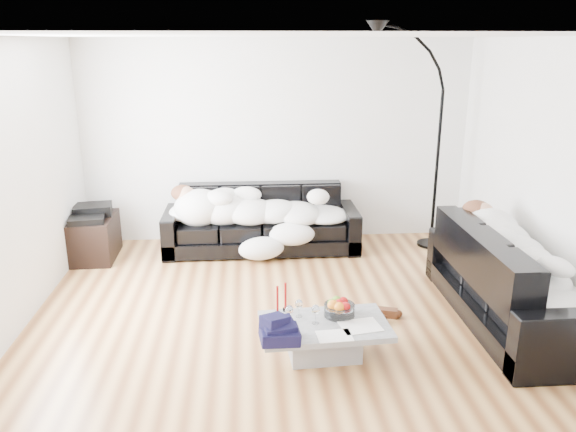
{
  "coord_description": "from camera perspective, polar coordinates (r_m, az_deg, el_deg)",
  "views": [
    {
      "loc": [
        -0.39,
        -4.99,
        2.56
      ],
      "look_at": [
        0.0,
        0.3,
        0.9
      ],
      "focal_mm": 35.0,
      "sensor_mm": 36.0,
      "label": 1
    }
  ],
  "objects": [
    {
      "name": "ground",
      "position": [
        5.62,
        0.23,
        -9.72
      ],
      "size": [
        5.0,
        5.0,
        0.0
      ],
      "primitive_type": "plane",
      "color": "brown",
      "rests_on": "ground"
    },
    {
      "name": "wall_back",
      "position": [
        7.35,
        -1.13,
        7.51
      ],
      "size": [
        5.0,
        0.02,
        2.6
      ],
      "primitive_type": "cube",
      "color": "silver",
      "rests_on": "ground"
    },
    {
      "name": "wall_left",
      "position": [
        5.56,
        -26.43,
        2.45
      ],
      "size": [
        0.02,
        4.5,
        2.6
      ],
      "primitive_type": "cube",
      "color": "silver",
      "rests_on": "ground"
    },
    {
      "name": "wall_right",
      "position": [
        5.9,
        25.29,
        3.38
      ],
      "size": [
        0.02,
        4.5,
        2.6
      ],
      "primitive_type": "cube",
      "color": "silver",
      "rests_on": "ground"
    },
    {
      "name": "ceiling",
      "position": [
        5.0,
        0.27,
        17.86
      ],
      "size": [
        5.0,
        5.0,
        0.0
      ],
      "primitive_type": "plane",
      "color": "white",
      "rests_on": "ground"
    },
    {
      "name": "sofa_back",
      "position": [
        7.11,
        -2.72,
        -0.34
      ],
      "size": [
        2.43,
        0.84,
        0.8
      ],
      "primitive_type": "cube",
      "color": "black",
      "rests_on": "ground"
    },
    {
      "name": "sofa_right",
      "position": [
        5.69,
        21.91,
        -5.78
      ],
      "size": [
        0.94,
        2.18,
        0.88
      ],
      "primitive_type": "cube",
      "rotation": [
        0.0,
        0.0,
        1.57
      ],
      "color": "black",
      "rests_on": "ground"
    },
    {
      "name": "sleeper_back",
      "position": [
        7.0,
        -2.73,
        1.32
      ],
      "size": [
        2.06,
        0.71,
        0.41
      ],
      "primitive_type": null,
      "color": "white",
      "rests_on": "sofa_back"
    },
    {
      "name": "sleeper_right",
      "position": [
        5.62,
        22.14,
        -3.84
      ],
      "size": [
        0.79,
        1.87,
        0.46
      ],
      "primitive_type": null,
      "rotation": [
        0.0,
        0.0,
        1.57
      ],
      "color": "white",
      "rests_on": "sofa_right"
    },
    {
      "name": "teal_cushion",
      "position": [
        6.15,
        19.02,
        -1.01
      ],
      "size": [
        0.42,
        0.38,
        0.2
      ],
      "primitive_type": "ellipsoid",
      "rotation": [
        0.0,
        0.0,
        0.24
      ],
      "color": "#0E6343",
      "rests_on": "sofa_right"
    },
    {
      "name": "coffee_table",
      "position": [
        4.84,
        3.7,
        -12.46
      ],
      "size": [
        1.1,
        0.69,
        0.31
      ],
      "primitive_type": "cube",
      "rotation": [
        0.0,
        0.0,
        0.07
      ],
      "color": "#939699",
      "rests_on": "ground"
    },
    {
      "name": "fruit_bowl",
      "position": [
        4.86,
        5.25,
        -9.17
      ],
      "size": [
        0.31,
        0.31,
        0.16
      ],
      "primitive_type": "cylinder",
      "rotation": [
        0.0,
        0.0,
        -0.19
      ],
      "color": "white",
      "rests_on": "coffee_table"
    },
    {
      "name": "wine_glass_a",
      "position": [
        4.82,
        1.12,
        -9.37
      ],
      "size": [
        0.07,
        0.07,
        0.16
      ],
      "primitive_type": "cylinder",
      "rotation": [
        0.0,
        0.0,
        0.0
      ],
      "color": "white",
      "rests_on": "coffee_table"
    },
    {
      "name": "wine_glass_b",
      "position": [
        4.69,
        0.13,
        -10.06
      ],
      "size": [
        0.09,
        0.09,
        0.17
      ],
      "primitive_type": "cylinder",
      "rotation": [
        0.0,
        0.0,
        0.3
      ],
      "color": "white",
      "rests_on": "coffee_table"
    },
    {
      "name": "wine_glass_c",
      "position": [
        4.72,
        2.82,
        -9.95
      ],
      "size": [
        0.08,
        0.08,
        0.17
      ],
      "primitive_type": "cylinder",
      "rotation": [
        0.0,
        0.0,
        -0.2
      ],
      "color": "white",
      "rests_on": "coffee_table"
    },
    {
      "name": "candle_left",
      "position": [
        4.83,
        -1.08,
        -8.6
      ],
      "size": [
        0.06,
        0.06,
        0.27
      ],
      "primitive_type": "cylinder",
      "rotation": [
        0.0,
        0.0,
        0.22
      ],
      "color": "maroon",
      "rests_on": "coffee_table"
    },
    {
      "name": "candle_right",
      "position": [
        4.9,
        -0.26,
        -8.24
      ],
      "size": [
        0.06,
        0.06,
        0.26
      ],
      "primitive_type": "cylinder",
      "rotation": [
        0.0,
        0.0,
        -0.18
      ],
      "color": "maroon",
      "rests_on": "coffee_table"
    },
    {
      "name": "newspaper_a",
      "position": [
        4.74,
        7.36,
        -11.01
      ],
      "size": [
        0.36,
        0.3,
        0.01
      ],
      "primitive_type": "cube",
      "rotation": [
        0.0,
        0.0,
        0.19
      ],
      "color": "silver",
      "rests_on": "coffee_table"
    },
    {
      "name": "newspaper_b",
      "position": [
        4.58,
        4.74,
        -12.01
      ],
      "size": [
        0.29,
        0.22,
        0.01
      ],
      "primitive_type": "cube",
      "rotation": [
        0.0,
        0.0,
        0.07
      ],
      "color": "silver",
      "rests_on": "coffee_table"
    },
    {
      "name": "navy_jacket",
      "position": [
        4.45,
        -1.55,
        -10.58
      ],
      "size": [
        0.4,
        0.37,
        0.16
      ],
      "primitive_type": null,
      "rotation": [
        0.0,
        0.0,
        0.4
      ],
      "color": "black",
      "rests_on": "coffee_table"
    },
    {
      "name": "shoes",
      "position": [
        5.5,
        9.06,
        -10.02
      ],
      "size": [
        0.44,
        0.34,
        0.09
      ],
      "primitive_type": null,
      "rotation": [
        0.0,
        0.0,
        0.09
      ],
      "color": "#472311",
      "rests_on": "ground"
    },
    {
      "name": "av_cabinet",
      "position": [
        7.26,
        -19.16,
        -2.09
      ],
      "size": [
        0.54,
        0.77,
        0.52
      ],
      "primitive_type": "cube",
      "rotation": [
        0.0,
        0.0,
        0.02
      ],
      "color": "black",
      "rests_on": "ground"
    },
    {
      "name": "stereo",
      "position": [
        7.16,
        -19.41,
        0.37
      ],
      "size": [
        0.49,
        0.41,
        0.13
      ],
      "primitive_type": "cube",
      "rotation": [
        0.0,
        0.0,
        0.17
      ],
      "color": "black",
      "rests_on": "av_cabinet"
    },
    {
      "name": "floor_lamp",
      "position": [
        7.28,
        14.99,
        6.2
      ],
      "size": [
        0.92,
        0.45,
        2.44
      ],
      "primitive_type": null,
      "rotation": [
        0.0,
        0.0,
        0.11
      ],
      "color": "black",
      "rests_on": "ground"
    }
  ]
}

